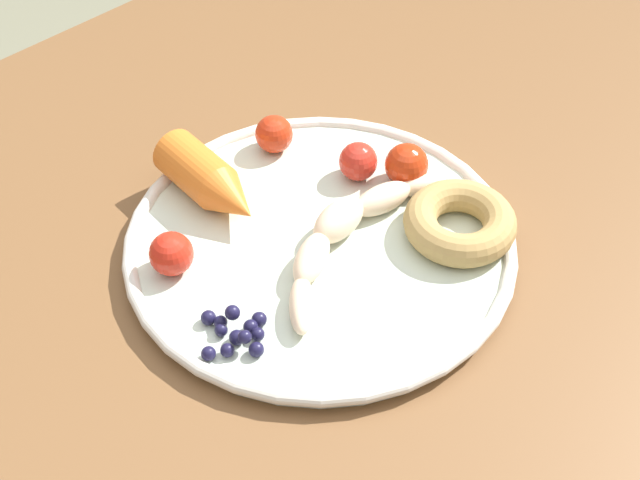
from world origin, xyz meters
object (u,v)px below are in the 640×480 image
tomato_near (358,161)px  tomato_extra (171,254)px  tomato_mid (406,165)px  dining_table (324,317)px  blueberry_pile (236,332)px  donut (460,222)px  banana (350,228)px  tomato_far (274,134)px  plate (320,242)px  carrot_orange (211,182)px

tomato_near → tomato_extra: 0.19m
tomato_mid → tomato_extra: tomato_mid is taller
dining_table → blueberry_pile: (0.11, 0.02, 0.09)m
dining_table → donut: 0.15m
tomato_extra → banana: bearing=148.3°
banana → tomato_extra: size_ratio=6.36×
dining_table → tomato_near: 0.14m
tomato_mid → tomato_far: tomato_mid is taller
tomato_mid → dining_table: bearing=4.8°
tomato_near → tomato_far: 0.09m
banana → tomato_mid: bearing=-170.7°
dining_table → tomato_mid: bearing=-175.2°
banana → tomato_near: size_ratio=6.58×
dining_table → donut: bearing=144.5°
plate → tomato_extra: 0.12m
blueberry_pile → tomato_mid: tomato_mid is taller
tomato_mid → tomato_far: bearing=-66.2°
tomato_mid → tomato_extra: 0.22m
banana → tomato_extra: tomato_extra is taller
dining_table → carrot_orange: 0.16m
tomato_near → tomato_extra: tomato_extra is taller
plate → tomato_mid: 0.11m
tomato_near → tomato_extra: bearing=-8.5°
donut → tomato_extra: bearing=-35.6°
blueberry_pile → tomato_far: (-0.17, -0.14, 0.01)m
donut → banana: bearing=-42.0°
dining_table → banana: 0.10m
carrot_orange → donut: size_ratio=1.23×
banana → tomato_extra: 0.15m
donut → tomato_far: (0.03, -0.19, 0.00)m
plate → tomato_far: size_ratio=9.33×
plate → banana: size_ratio=1.43×
tomato_near → dining_table: bearing=27.0°
blueberry_pile → tomato_far: size_ratio=1.71×
tomato_near → tomato_extra: (0.19, -0.03, 0.00)m
carrot_orange → tomato_near: size_ratio=3.32×
plate → tomato_near: 0.09m
dining_table → tomato_mid: (-0.11, -0.01, 0.10)m
donut → tomato_extra: tomato_extra is taller
dining_table → banana: (-0.02, 0.00, 0.10)m
banana → tomato_far: (-0.04, -0.13, 0.01)m
tomato_extra → plate: bearing=150.3°
blueberry_pile → tomato_near: size_ratio=1.72×
banana → tomato_far: 0.14m
plate → tomato_near: size_ratio=9.41×
blueberry_pile → tomato_near: (-0.20, -0.06, 0.01)m
tomato_near → tomato_far: size_ratio=0.99×
plate → tomato_extra: (0.11, -0.06, 0.02)m
plate → banana: 0.03m
tomato_mid → donut: bearing=75.7°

